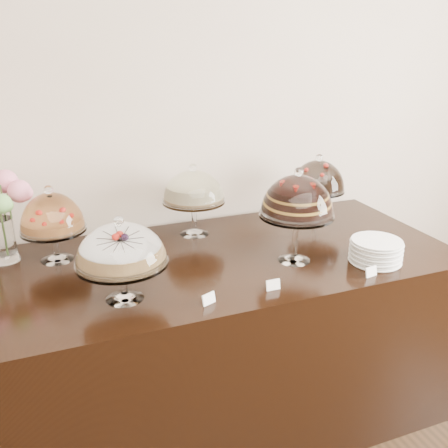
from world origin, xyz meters
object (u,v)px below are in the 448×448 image
object	(u,v)px
cake_stand_choco_layer	(297,199)
cake_stand_fruit_tart	(52,216)
cake_stand_sugar_sponge	(121,248)
cake_stand_cheesecake	(193,189)
plate_stack	(376,251)
cake_stand_dark_choco	(318,179)
flower_vase	(0,211)
display_counter	(220,338)

from	to	relation	value
cake_stand_choco_layer	cake_stand_fruit_tart	distance (m)	1.09
cake_stand_sugar_sponge	cake_stand_fruit_tart	distance (m)	0.53
cake_stand_cheesecake	plate_stack	xyz separation A→B (m)	(0.66, -0.63, -0.19)
cake_stand_dark_choco	flower_vase	xyz separation A→B (m)	(-1.58, 0.08, -0.01)
display_counter	cake_stand_choco_layer	world-z (taller)	cake_stand_choco_layer
display_counter	flower_vase	bearing A→B (deg)	160.29
cake_stand_choco_layer	cake_stand_dark_choco	xyz separation A→B (m)	(0.36, 0.41, -0.05)
cake_stand_dark_choco	flower_vase	world-z (taller)	flower_vase
cake_stand_choco_layer	cake_stand_dark_choco	world-z (taller)	cake_stand_choco_layer
cake_stand_choco_layer	cake_stand_dark_choco	distance (m)	0.55
plate_stack	flower_vase	bearing A→B (deg)	157.56
cake_stand_cheesecake	cake_stand_fruit_tart	bearing A→B (deg)	-174.11
cake_stand_choco_layer	cake_stand_cheesecake	bearing A→B (deg)	124.22
display_counter	cake_stand_choco_layer	xyz separation A→B (m)	(0.30, -0.16, 0.75)
cake_stand_fruit_tart	flower_vase	world-z (taller)	flower_vase
cake_stand_sugar_sponge	plate_stack	world-z (taller)	cake_stand_sugar_sponge
display_counter	flower_vase	world-z (taller)	flower_vase
cake_stand_sugar_sponge	plate_stack	distance (m)	1.14
display_counter	cake_stand_cheesecake	size ratio (longest dim) A/B	5.91
cake_stand_sugar_sponge	flower_vase	world-z (taller)	flower_vase
plate_stack	cake_stand_fruit_tart	bearing A→B (deg)	157.52
flower_vase	plate_stack	size ratio (longest dim) A/B	1.72
cake_stand_fruit_tart	plate_stack	size ratio (longest dim) A/B	1.54
cake_stand_dark_choco	cake_stand_fruit_tart	world-z (taller)	cake_stand_dark_choco
cake_stand_dark_choco	cake_stand_sugar_sponge	bearing A→B (deg)	-157.34
flower_vase	plate_stack	world-z (taller)	flower_vase
cake_stand_dark_choco	display_counter	bearing A→B (deg)	-159.43
cake_stand_sugar_sponge	cake_stand_dark_choco	bearing A→B (deg)	22.66
cake_stand_cheesecake	cake_stand_fruit_tart	size ratio (longest dim) A/B	1.05
cake_stand_fruit_tart	flower_vase	bearing A→B (deg)	157.81
cake_stand_sugar_sponge	cake_stand_cheesecake	size ratio (longest dim) A/B	0.96
cake_stand_sugar_sponge	cake_stand_choco_layer	xyz separation A→B (m)	(0.79, 0.07, 0.08)
cake_stand_dark_choco	plate_stack	size ratio (longest dim) A/B	1.65
cake_stand_dark_choco	cake_stand_cheesecake	bearing A→B (deg)	174.40
cake_stand_choco_layer	flower_vase	size ratio (longest dim) A/B	1.10
cake_stand_sugar_sponge	cake_stand_fruit_tart	xyz separation A→B (m)	(-0.22, 0.48, -0.00)
cake_stand_choco_layer	cake_stand_cheesecake	world-z (taller)	cake_stand_choco_layer
cake_stand_sugar_sponge	cake_stand_fruit_tart	bearing A→B (deg)	114.74
cake_stand_fruit_tart	cake_stand_choco_layer	bearing A→B (deg)	-21.82
cake_stand_cheesecake	flower_vase	distance (m)	0.90
cake_stand_fruit_tart	plate_stack	bearing A→B (deg)	-22.48
cake_stand_cheesecake	cake_stand_choco_layer	bearing A→B (deg)	-55.78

